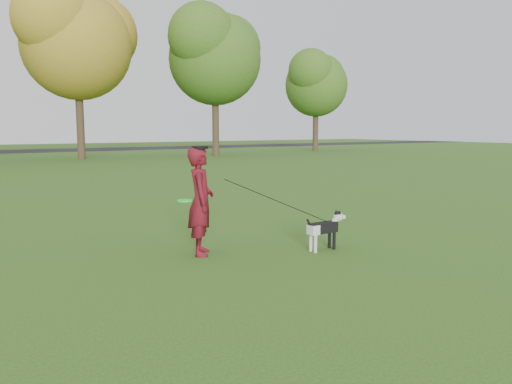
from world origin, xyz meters
TOP-DOWN VIEW (x-y plane):
  - ground at (0.00, 0.00)m, footprint 120.00×120.00m
  - man at (-0.93, 0.51)m, footprint 0.65×0.73m
  - dog at (0.89, -0.35)m, footprint 0.83×0.17m
  - man_held_items at (0.23, 0.06)m, footprint 2.37×0.99m

SIDE VIEW (x-z plane):
  - ground at x=0.00m, z-range 0.00..0.00m
  - dog at x=0.89m, z-range 0.07..0.70m
  - man_held_items at x=0.23m, z-range 0.16..1.44m
  - man at x=-0.93m, z-range 0.00..1.69m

